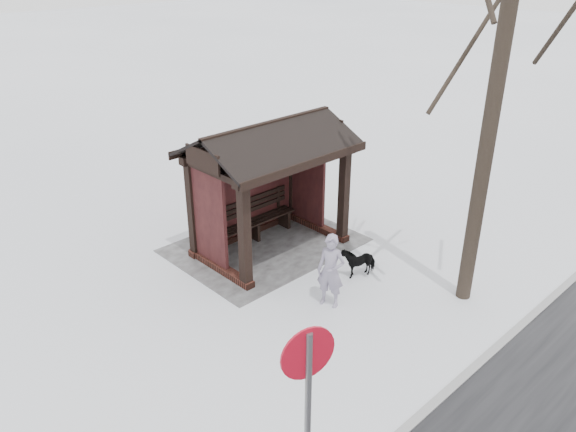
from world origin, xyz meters
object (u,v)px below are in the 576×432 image
object	(u,v)px
bus_shelter	(265,160)
dog	(358,261)
pedestrian	(331,271)
road_sign	(307,384)

from	to	relation	value
bus_shelter	dog	xyz separation A→B (m)	(-0.60, 2.31, -1.84)
pedestrian	road_sign	xyz separation A→B (m)	(3.46, 2.76, 1.14)
pedestrian	road_sign	bearing A→B (deg)	-72.26
bus_shelter	pedestrian	world-z (taller)	bus_shelter
pedestrian	road_sign	size ratio (longest dim) A/B	0.57
road_sign	bus_shelter	bearing A→B (deg)	-111.86
dog	road_sign	bearing A→B (deg)	-38.86
pedestrian	dog	distance (m)	1.42
bus_shelter	road_sign	bearing A→B (deg)	52.67
road_sign	pedestrian	bearing A→B (deg)	-125.89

